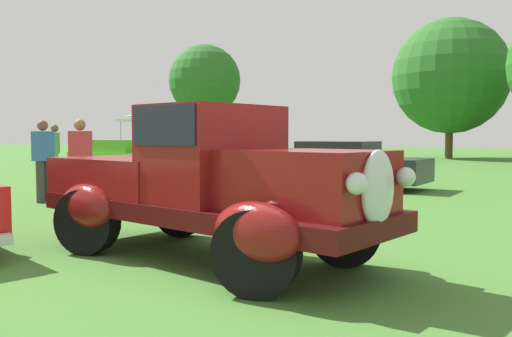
{
  "coord_description": "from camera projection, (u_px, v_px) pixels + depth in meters",
  "views": [
    {
      "loc": [
        2.25,
        -5.25,
        1.38
      ],
      "look_at": [
        -0.05,
        1.65,
        0.93
      ],
      "focal_mm": 37.75,
      "sensor_mm": 36.0,
      "label": 1
    }
  ],
  "objects": [
    {
      "name": "feature_pickup_truck",
      "position": [
        208.0,
        182.0,
        5.94
      ],
      "size": [
        4.54,
        3.0,
        1.7
      ],
      "color": "#400B0B",
      "rests_on": "ground_plane"
    },
    {
      "name": "spectator_near_truck",
      "position": [
        80.0,
        160.0,
        10.3
      ],
      "size": [
        0.44,
        0.32,
        1.69
      ],
      "color": "#9E998E",
      "rests_on": "ground_plane"
    },
    {
      "name": "spectator_by_row",
      "position": [
        43.0,
        158.0,
        11.01
      ],
      "size": [
        0.26,
        0.41,
        1.69
      ],
      "color": "#383838",
      "rests_on": "ground_plane"
    },
    {
      "name": "canopy_tent_left_field",
      "position": [
        163.0,
        114.0,
        26.61
      ],
      "size": [
        3.29,
        3.29,
        2.71
      ],
      "color": "#B7B7BC",
      "rests_on": "ground_plane"
    },
    {
      "name": "ground_plane",
      "position": [
        212.0,
        264.0,
        5.76
      ],
      "size": [
        120.0,
        120.0,
        0.0
      ],
      "primitive_type": "plane",
      "color": "#42752D"
    },
    {
      "name": "treeline_mid_left",
      "position": [
        450.0,
        76.0,
        31.86
      ],
      "size": [
        6.8,
        6.8,
        8.28
      ],
      "color": "brown",
      "rests_on": "ground_plane"
    },
    {
      "name": "show_car_lime",
      "position": [
        124.0,
        158.0,
        18.66
      ],
      "size": [
        4.41,
        2.64,
        1.22
      ],
      "color": "#60C62D",
      "rests_on": "ground_plane"
    },
    {
      "name": "spectator_between_cars",
      "position": [
        55.0,
        152.0,
        15.41
      ],
      "size": [
        0.42,
        0.47,
        1.69
      ],
      "color": "#9E998E",
      "rests_on": "ground_plane"
    },
    {
      "name": "show_car_charcoal",
      "position": [
        342.0,
        165.0,
        14.21
      ],
      "size": [
        4.56,
        2.68,
        1.22
      ],
      "color": "#28282D",
      "rests_on": "ground_plane"
    },
    {
      "name": "treeline_far_left",
      "position": [
        205.0,
        81.0,
        35.26
      ],
      "size": [
        4.7,
        4.7,
        7.31
      ],
      "color": "brown",
      "rests_on": "ground_plane"
    }
  ]
}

